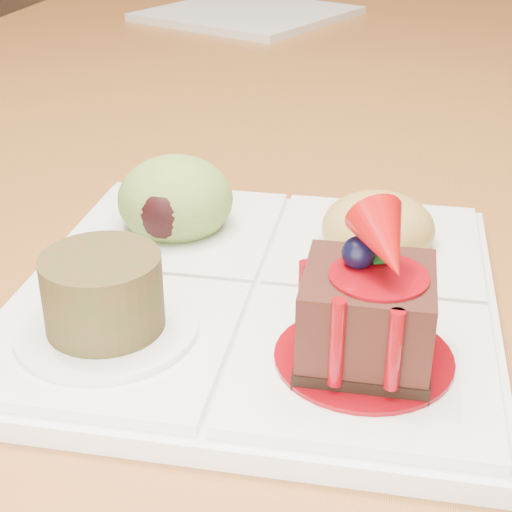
# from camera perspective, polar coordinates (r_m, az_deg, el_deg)

# --- Properties ---
(ground) EXTENTS (6.00, 6.00, 0.00)m
(ground) POSITION_cam_1_polar(r_m,az_deg,el_deg) (1.47, 2.26, -14.84)
(ground) COLOR #4F3316
(dining_table) EXTENTS (1.00, 1.80, 0.75)m
(dining_table) POSITION_cam_1_polar(r_m,az_deg,el_deg) (1.13, 2.91, 11.68)
(dining_table) COLOR #8F5E25
(dining_table) RESTS_ON ground
(sampler_plate) EXTENTS (0.28, 0.28, 0.11)m
(sampler_plate) POSITION_cam_1_polar(r_m,az_deg,el_deg) (0.46, -0.16, -1.25)
(sampler_plate) COLOR silver
(sampler_plate) RESTS_ON dining_table
(second_plate) EXTENTS (0.36, 0.36, 0.01)m
(second_plate) POSITION_cam_1_polar(r_m,az_deg,el_deg) (1.31, -0.57, 17.20)
(second_plate) COLOR silver
(second_plate) RESTS_ON dining_table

